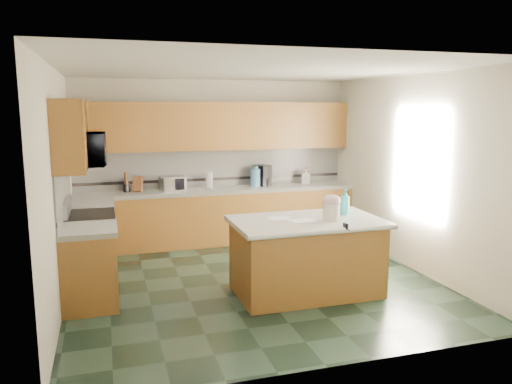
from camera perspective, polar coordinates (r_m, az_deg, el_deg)
name	(u,v)px	position (r m, az deg, el deg)	size (l,w,h in m)	color
floor	(253,281)	(6.62, -0.37, -10.15)	(4.60, 4.60, 0.00)	black
ceiling	(253,69)	(6.25, -0.40, 13.83)	(4.60, 4.60, 0.00)	white
wall_back	(214,161)	(8.53, -4.81, 3.58)	(4.60, 0.04, 2.70)	silver
wall_front	(332,217)	(4.16, 8.72, -2.84)	(4.60, 0.04, 2.70)	silver
wall_left	(56,187)	(6.07, -21.88, 0.49)	(0.04, 4.60, 2.70)	silver
wall_right	(412,172)	(7.30, 17.38, 2.16)	(0.04, 4.60, 2.70)	silver
back_base_cab	(219,217)	(8.37, -4.26, -2.91)	(4.60, 0.60, 0.86)	#45250A
back_countertop	(219,190)	(8.28, -4.30, 0.20)	(4.60, 0.64, 0.06)	white
back_upper_cab	(216,126)	(8.31, -4.60, 7.51)	(4.60, 0.33, 0.78)	#45250A
back_backsplash	(215,168)	(8.51, -4.75, 2.79)	(4.60, 0.02, 0.63)	silver
back_accent_band	(215,179)	(8.53, -4.73, 1.49)	(4.60, 0.01, 0.05)	black
left_base_cab_rear	(93,236)	(7.50, -18.18, -4.85)	(0.60, 0.82, 0.86)	#45250A
left_counter_rear	(91,205)	(7.40, -18.37, -1.40)	(0.64, 0.82, 0.06)	white
left_base_cab_front	(90,269)	(6.02, -18.46, -8.38)	(0.60, 0.72, 0.86)	#45250A
left_counter_front	(88,230)	(5.90, -18.70, -4.12)	(0.64, 0.72, 0.06)	white
left_backsplash	(63,190)	(6.63, -21.15, 0.24)	(0.02, 2.30, 0.63)	silver
left_accent_band	(65,205)	(6.66, -21.00, -1.41)	(0.01, 2.30, 0.05)	black
left_upper_cab_rear	(77,130)	(7.42, -19.82, 6.73)	(0.33, 1.09, 0.78)	#45250A
left_upper_cab_front	(69,136)	(5.76, -20.61, 6.02)	(0.33, 0.72, 0.78)	#45250A
range_body	(91,251)	(6.73, -18.32, -6.40)	(0.60, 0.76, 0.88)	#B7B7BC
range_oven_door	(115,252)	(6.74, -15.82, -6.61)	(0.02, 0.68, 0.55)	black
range_cooktop	(89,216)	(6.62, -18.52, -2.57)	(0.62, 0.78, 0.04)	black
range_handle	(116,223)	(6.64, -15.71, -3.45)	(0.02, 0.02, 0.66)	#B7B7BC
range_backguard	(67,207)	(6.61, -20.83, -1.65)	(0.06, 0.76, 0.18)	#B7B7BC
microwave	(85,149)	(6.50, -18.91, 4.62)	(0.73, 0.50, 0.41)	#B7B7BC
island_base	(306,259)	(6.14, 5.77, -7.59)	(1.69, 0.96, 0.86)	#45250A
island_top	(307,222)	(6.02, 5.85, -3.40)	(1.79, 1.06, 0.06)	white
island_bullnose	(326,232)	(5.54, 7.97, -4.57)	(0.06, 0.06, 1.79)	white
treat_jar	(331,212)	(5.97, 8.58, -2.24)	(0.20, 0.20, 0.21)	beige
treat_jar_lid	(331,200)	(5.95, 8.62, -0.95)	(0.22, 0.22, 0.14)	#CAA2A2
treat_jar_knob	(332,196)	(5.94, 8.63, -0.50)	(0.02, 0.02, 0.07)	tan
treat_jar_knob_end_l	(329,197)	(5.92, 8.31, -0.52)	(0.04, 0.04, 0.04)	tan
treat_jar_knob_end_r	(334,196)	(5.95, 8.94, -0.48)	(0.04, 0.04, 0.04)	tan
soap_bottle_island	(345,202)	(6.30, 10.14, -1.10)	(0.13, 0.13, 0.33)	#32AEBB
paper_sheet_a	(302,221)	(5.93, 5.30, -3.28)	(0.29, 0.22, 0.00)	white
paper_sheet_b	(279,218)	(6.03, 2.65, -3.03)	(0.26, 0.19, 0.00)	white
clamp_body	(346,227)	(5.66, 10.20, -3.92)	(0.03, 0.09, 0.08)	black
clamp_handle	(348,230)	(5.62, 10.45, -4.24)	(0.01, 0.01, 0.06)	black
knife_block	(138,184)	(8.13, -13.36, 0.88)	(0.13, 0.11, 0.25)	#472814
utensil_crock	(126,188)	(8.16, -14.59, 0.45)	(0.10, 0.10, 0.13)	black
utensil_bundle	(126,178)	(8.14, -14.63, 1.56)	(0.06, 0.06, 0.19)	#472814
toaster_oven	(173,183)	(8.18, -9.51, 0.98)	(0.38, 0.26, 0.22)	#B7B7BC
toaster_oven_door	(174,184)	(8.06, -9.40, 0.85)	(0.34, 0.01, 0.18)	black
paper_towel	(209,180)	(8.33, -5.36, 1.37)	(0.12, 0.12, 0.27)	white
paper_towel_base	(209,187)	(8.35, -5.34, 0.52)	(0.18, 0.18, 0.01)	#B7B7BC
water_jug	(256,177)	(8.48, -0.03, 1.68)	(0.18, 0.18, 0.30)	teal
water_jug_neck	(256,167)	(8.46, -0.03, 2.83)	(0.09, 0.09, 0.04)	teal
coffee_maker	(263,176)	(8.54, 0.82, 1.89)	(0.21, 0.23, 0.35)	black
coffee_carafe	(264,182)	(8.50, 0.92, 1.16)	(0.14, 0.14, 0.14)	black
soap_bottle_back	(306,176)	(8.78, 5.73, 1.78)	(0.12, 0.12, 0.26)	white
soap_back_cap	(306,168)	(8.76, 5.75, 2.73)	(0.02, 0.02, 0.03)	red
window_light_proxy	(419,163)	(7.10, 18.14, 3.15)	(0.02, 1.40, 1.10)	white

